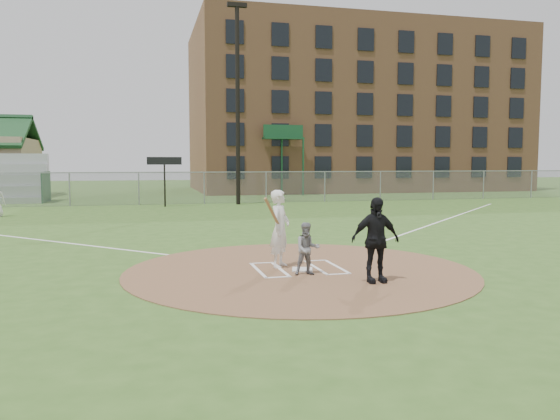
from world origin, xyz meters
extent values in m
plane|color=#355B1F|center=(0.00, 0.00, 0.00)|extent=(140.00, 140.00, 0.00)
cylinder|color=brown|center=(0.00, 0.00, 0.01)|extent=(8.40, 8.40, 0.02)
cube|color=silver|center=(0.04, -0.08, 0.04)|extent=(0.60, 0.60, 0.03)
cube|color=white|center=(9.00, 9.00, 0.01)|extent=(17.04, 17.04, 0.01)
imported|color=gray|center=(0.00, -0.63, 0.63)|extent=(0.62, 0.50, 1.21)
imported|color=black|center=(1.20, -1.71, 0.95)|extent=(1.09, 0.46, 1.85)
cube|color=white|center=(-1.00, 0.15, 0.03)|extent=(0.08, 1.80, 0.01)
cube|color=white|center=(-0.45, 0.15, 0.03)|extent=(0.08, 1.80, 0.01)
cube|color=white|center=(-0.72, 1.05, 0.03)|extent=(0.62, 0.08, 0.01)
cube|color=white|center=(-0.72, -0.75, 0.03)|extent=(0.62, 0.08, 0.01)
cube|color=white|center=(1.00, 0.15, 0.03)|extent=(0.08, 1.80, 0.01)
cube|color=white|center=(0.45, 0.15, 0.03)|extent=(0.08, 1.80, 0.01)
cube|color=white|center=(0.72, 1.05, 0.03)|extent=(0.62, 0.08, 0.01)
cube|color=white|center=(0.72, -0.75, 0.03)|extent=(0.62, 0.08, 0.01)
imported|color=white|center=(-0.38, 0.45, 0.98)|extent=(0.78, 0.83, 1.91)
cylinder|color=olive|center=(-0.68, 0.05, 1.45)|extent=(0.48, 0.46, 0.70)
cube|color=slate|center=(0.00, 22.00, 1.00)|extent=(56.00, 0.03, 2.00)
cube|color=gray|center=(0.00, 22.00, 2.00)|extent=(56.00, 0.06, 0.06)
cube|color=gray|center=(0.00, 22.00, 1.00)|extent=(56.08, 0.08, 2.00)
cube|color=#194728|center=(-10.00, 26.20, 1.00)|extent=(0.08, 3.20, 2.00)
cube|color=#A46946|center=(16.00, 38.00, 7.50)|extent=(30.00, 16.00, 15.00)
cube|color=black|center=(15.90, 29.94, 7.40)|extent=(26.60, 0.10, 12.20)
cube|color=#194728|center=(7.00, 29.34, 4.50)|extent=(3.20, 1.00, 0.15)
cube|color=#194728|center=(7.00, 29.84, 2.25)|extent=(0.12, 0.12, 4.50)
cube|color=#194728|center=(8.50, 28.89, 2.25)|extent=(0.12, 0.12, 4.50)
cube|color=#194728|center=(7.00, 29.34, 5.05)|extent=(3.20, 0.08, 1.00)
cylinder|color=black|center=(2.00, 21.00, 6.00)|extent=(0.26, 0.26, 12.00)
cube|color=black|center=(2.00, 21.00, 12.10)|extent=(1.20, 0.30, 0.25)
cylinder|color=black|center=(-2.50, 20.20, 1.30)|extent=(0.10, 0.10, 2.60)
cube|color=black|center=(-2.50, 20.20, 2.70)|extent=(2.00, 0.10, 0.45)
camera|label=1|loc=(-3.58, -12.53, 2.61)|focal=35.00mm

